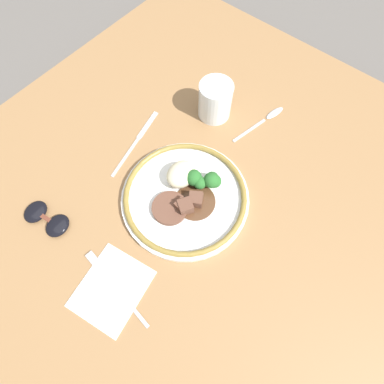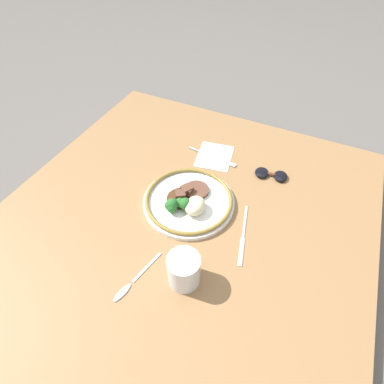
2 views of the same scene
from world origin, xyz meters
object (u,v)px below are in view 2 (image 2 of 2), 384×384
Objects in this scene: juice_glass at (184,271)px; knife at (243,236)px; sunglasses at (271,174)px; fork at (217,158)px; spoon at (129,286)px; plate at (188,201)px.

juice_glass reaches higher than knife.
fork is at bearing -99.97° from sunglasses.
juice_glass is at bearing -39.68° from knife.
knife is at bearing 154.01° from spoon.
plate is 0.31m from spoon.
knife is at bearing 77.81° from plate.
juice_glass is 0.47m from sunglasses.
juice_glass is at bearing -21.38° from sunglasses.
plate is 1.47× the size of fork.
fork is 0.93× the size of knife.
sunglasses is (-0.54, 0.22, 0.01)m from spoon.
plate is at bearing -49.74° from sunglasses.
plate is 0.23m from fork.
fork is at bearing -167.94° from juice_glass.
knife is at bearing 153.30° from juice_glass.
spoon is 1.46× the size of sunglasses.
sunglasses is (-0.27, 0.01, 0.01)m from knife.
sunglasses reaches higher than knife.
plate reaches higher than sunglasses.
sunglasses reaches higher than fork.
juice_glass is 0.15m from spoon.
fork and spoon have the same top height.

